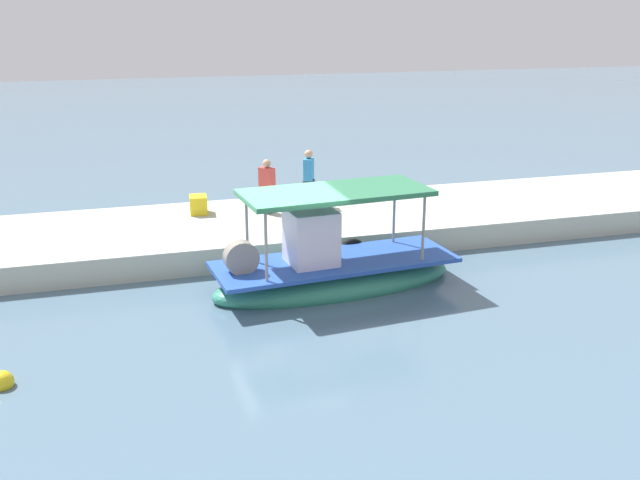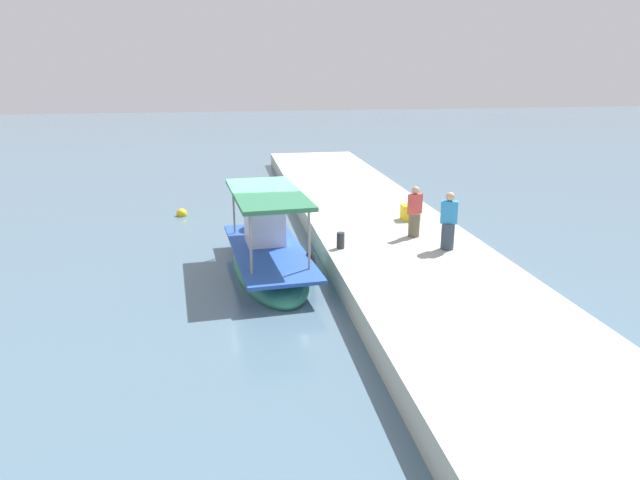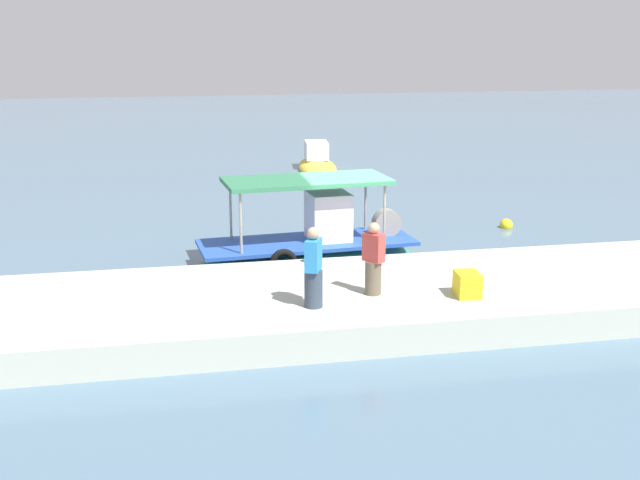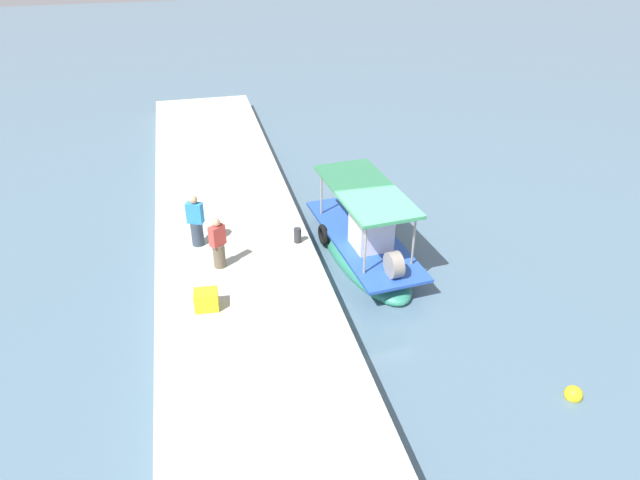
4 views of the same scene
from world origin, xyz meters
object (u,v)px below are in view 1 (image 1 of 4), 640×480
(fisherman_near_bollard, at_px, (267,189))
(cargo_crate, at_px, (198,205))
(mooring_bollard, at_px, (318,226))
(marker_buoy, at_px, (2,382))
(main_fishing_boat, at_px, (331,270))
(fisherman_by_crate, at_px, (309,180))

(fisherman_near_bollard, distance_m, cargo_crate, 2.13)
(cargo_crate, bearing_deg, mooring_bollard, 132.53)
(fisherman_near_bollard, xyz_separation_m, marker_buoy, (6.67, 7.73, -1.35))
(cargo_crate, height_order, marker_buoy, cargo_crate)
(main_fishing_boat, distance_m, mooring_bollard, 2.23)
(mooring_bollard, relative_size, cargo_crate, 0.77)
(main_fishing_boat, bearing_deg, fisherman_by_crate, -99.69)
(main_fishing_boat, distance_m, fisherman_near_bollard, 4.86)
(mooring_bollard, bearing_deg, fisherman_near_bollard, -71.83)
(fisherman_by_crate, xyz_separation_m, mooring_bollard, (0.61, 3.13, -0.54))
(main_fishing_boat, bearing_deg, cargo_crate, -64.14)
(marker_buoy, bearing_deg, cargo_crate, -119.44)
(cargo_crate, bearing_deg, main_fishing_boat, 115.86)
(cargo_crate, relative_size, marker_buoy, 1.46)
(main_fishing_boat, bearing_deg, mooring_bollard, -97.86)
(fisherman_near_bollard, distance_m, mooring_bollard, 2.75)
(fisherman_near_bollard, bearing_deg, marker_buoy, 49.22)
(mooring_bollard, relative_size, marker_buoy, 1.12)
(fisherman_by_crate, distance_m, cargo_crate, 3.49)
(fisherman_near_bollard, bearing_deg, cargo_crate, -14.92)
(fisherman_near_bollard, relative_size, marker_buoy, 3.75)
(fisherman_near_bollard, relative_size, fisherman_by_crate, 0.94)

